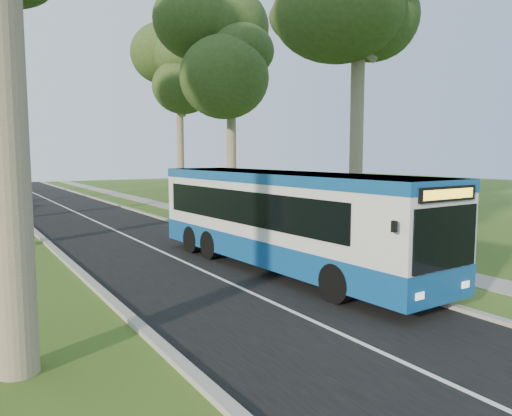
# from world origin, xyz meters

# --- Properties ---
(ground) EXTENTS (120.00, 120.00, 0.00)m
(ground) POSITION_xyz_m (0.00, 0.00, 0.00)
(ground) COLOR #35541A
(ground) RESTS_ON ground
(road) EXTENTS (7.00, 100.00, 0.02)m
(road) POSITION_xyz_m (-3.50, 10.00, 0.01)
(road) COLOR black
(road) RESTS_ON ground
(kerb_east) EXTENTS (0.25, 100.00, 0.12)m
(kerb_east) POSITION_xyz_m (0.00, 10.00, 0.06)
(kerb_east) COLOR #9E9B93
(kerb_east) RESTS_ON ground
(kerb_west) EXTENTS (0.25, 100.00, 0.12)m
(kerb_west) POSITION_xyz_m (-7.00, 10.00, 0.06)
(kerb_west) COLOR #9E9B93
(kerb_west) RESTS_ON ground
(centre_line) EXTENTS (0.12, 100.00, 0.00)m
(centre_line) POSITION_xyz_m (-3.50, 10.00, 0.02)
(centre_line) COLOR white
(centre_line) RESTS_ON road
(footpath) EXTENTS (1.50, 100.00, 0.02)m
(footpath) POSITION_xyz_m (3.00, 10.00, 0.01)
(footpath) COLOR gray
(footpath) RESTS_ON ground
(bus) EXTENTS (3.14, 12.16, 3.19)m
(bus) POSITION_xyz_m (-1.20, -0.02, 1.65)
(bus) COLOR silver
(bus) RESTS_ON ground
(bus_stop_sign) EXTENTS (0.13, 0.33, 2.32)m
(bus_stop_sign) POSITION_xyz_m (0.30, -4.12, 1.46)
(bus_stop_sign) COLOR gray
(bus_stop_sign) RESTS_ON ground
(bus_shelter) EXTENTS (2.74, 3.63, 2.77)m
(bus_shelter) POSITION_xyz_m (2.48, -1.34, 1.96)
(bus_shelter) COLOR black
(bus_shelter) RESTS_ON ground
(litter_bin) EXTENTS (0.51, 0.51, 0.89)m
(litter_bin) POSITION_xyz_m (0.70, 4.23, 0.45)
(litter_bin) COLOR black
(litter_bin) RESTS_ON ground
(tree_east_c) EXTENTS (5.20, 5.20, 14.10)m
(tree_east_c) POSITION_xyz_m (6.80, 18.00, 10.45)
(tree_east_c) COLOR #7A6B56
(tree_east_c) RESTS_ON ground
(tree_east_d) EXTENTS (5.20, 5.20, 13.55)m
(tree_east_d) POSITION_xyz_m (8.00, 30.00, 10.05)
(tree_east_d) COLOR #7A6B56
(tree_east_d) RESTS_ON ground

